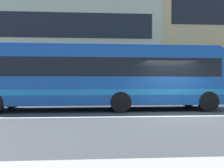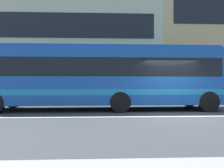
# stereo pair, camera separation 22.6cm
# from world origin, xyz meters

# --- Properties ---
(ground_plane) EXTENTS (160.00, 160.00, 0.00)m
(ground_plane) POSITION_xyz_m (0.00, 0.00, 0.00)
(ground_plane) COLOR #3B3E41
(lane_centre_line) EXTENTS (60.00, 0.16, 0.01)m
(lane_centre_line) POSITION_xyz_m (0.00, 0.00, 0.00)
(lane_centre_line) COLOR silver
(lane_centre_line) RESTS_ON ground_plane
(hedge_row_far) EXTENTS (20.32, 1.10, 1.18)m
(hedge_row_far) POSITION_xyz_m (3.02, 6.23, 0.59)
(hedge_row_far) COLOR #38622A
(hedge_row_far) RESTS_ON ground_plane
(apartment_block_left) EXTENTS (21.08, 10.24, 11.14)m
(apartment_block_left) POSITION_xyz_m (-8.41, 15.52, 5.57)
(apartment_block_left) COLOR #BABCA0
(apartment_block_left) RESTS_ON ground_plane
(transit_bus) EXTENTS (12.28, 2.83, 3.29)m
(transit_bus) POSITION_xyz_m (-3.26, 2.44, 1.81)
(transit_bus) COLOR #184B99
(transit_bus) RESTS_ON ground_plane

